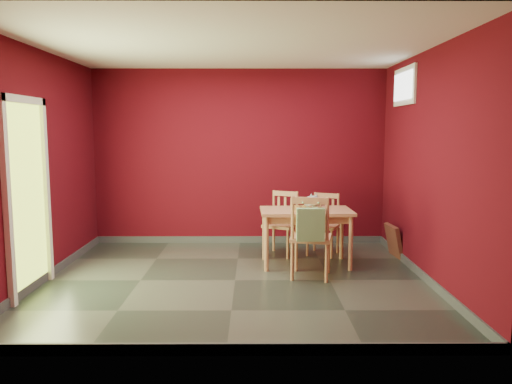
{
  "coord_description": "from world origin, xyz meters",
  "views": [
    {
      "loc": [
        0.22,
        -5.74,
        1.77
      ],
      "look_at": [
        0.25,
        0.45,
        1.0
      ],
      "focal_mm": 35.0,
      "sensor_mm": 36.0,
      "label": 1
    }
  ],
  "objects_px": {
    "chair_far_right": "(324,223)",
    "picture_frame": "(394,241)",
    "chair_far_left": "(282,223)",
    "dining_table": "(306,217)",
    "chair_near": "(311,236)",
    "tote_bag": "(311,224)",
    "cat": "(312,200)"
  },
  "relations": [
    {
      "from": "chair_far_left",
      "to": "dining_table",
      "type": "bearing_deg",
      "value": -63.68
    },
    {
      "from": "dining_table",
      "to": "chair_near",
      "type": "bearing_deg",
      "value": -90.24
    },
    {
      "from": "chair_far_right",
      "to": "picture_frame",
      "type": "bearing_deg",
      "value": -9.91
    },
    {
      "from": "chair_far_right",
      "to": "tote_bag",
      "type": "distance_m",
      "value": 1.47
    },
    {
      "from": "dining_table",
      "to": "picture_frame",
      "type": "relative_size",
      "value": 2.6
    },
    {
      "from": "cat",
      "to": "picture_frame",
      "type": "bearing_deg",
      "value": 31.96
    },
    {
      "from": "chair_near",
      "to": "picture_frame",
      "type": "relative_size",
      "value": 2.18
    },
    {
      "from": "chair_far_left",
      "to": "cat",
      "type": "height_order",
      "value": "cat"
    },
    {
      "from": "dining_table",
      "to": "tote_bag",
      "type": "height_order",
      "value": "tote_bag"
    },
    {
      "from": "chair_near",
      "to": "cat",
      "type": "distance_m",
      "value": 0.76
    },
    {
      "from": "tote_bag",
      "to": "chair_near",
      "type": "bearing_deg",
      "value": 82.37
    },
    {
      "from": "tote_bag",
      "to": "picture_frame",
      "type": "xyz_separation_m",
      "value": [
        1.32,
        1.24,
        -0.47
      ]
    },
    {
      "from": "chair_far_left",
      "to": "tote_bag",
      "type": "bearing_deg",
      "value": -79.71
    },
    {
      "from": "dining_table",
      "to": "picture_frame",
      "type": "distance_m",
      "value": 1.42
    },
    {
      "from": "dining_table",
      "to": "cat",
      "type": "bearing_deg",
      "value": 47.57
    },
    {
      "from": "dining_table",
      "to": "chair_far_left",
      "type": "distance_m",
      "value": 0.67
    },
    {
      "from": "chair_far_left",
      "to": "chair_near",
      "type": "xyz_separation_m",
      "value": [
        0.28,
        -1.16,
        0.05
      ]
    },
    {
      "from": "chair_far_left",
      "to": "chair_far_right",
      "type": "height_order",
      "value": "chair_far_left"
    },
    {
      "from": "chair_near",
      "to": "tote_bag",
      "type": "height_order",
      "value": "chair_near"
    },
    {
      "from": "dining_table",
      "to": "chair_near",
      "type": "relative_size",
      "value": 1.19
    },
    {
      "from": "chair_far_left",
      "to": "cat",
      "type": "distance_m",
      "value": 0.73
    },
    {
      "from": "dining_table",
      "to": "picture_frame",
      "type": "height_order",
      "value": "dining_table"
    },
    {
      "from": "chair_far_left",
      "to": "chair_near",
      "type": "distance_m",
      "value": 1.19
    },
    {
      "from": "chair_far_right",
      "to": "cat",
      "type": "distance_m",
      "value": 0.69
    },
    {
      "from": "dining_table",
      "to": "chair_far_right",
      "type": "distance_m",
      "value": 0.7
    },
    {
      "from": "tote_bag",
      "to": "cat",
      "type": "distance_m",
      "value": 0.93
    },
    {
      "from": "dining_table",
      "to": "chair_near",
      "type": "xyz_separation_m",
      "value": [
        -0.0,
        -0.58,
        -0.13
      ]
    },
    {
      "from": "chair_far_left",
      "to": "picture_frame",
      "type": "xyz_separation_m",
      "value": [
        1.57,
        -0.15,
        -0.23
      ]
    },
    {
      "from": "chair_far_left",
      "to": "picture_frame",
      "type": "distance_m",
      "value": 1.59
    },
    {
      "from": "dining_table",
      "to": "picture_frame",
      "type": "bearing_deg",
      "value": 18.24
    },
    {
      "from": "dining_table",
      "to": "chair_far_left",
      "type": "height_order",
      "value": "chair_far_left"
    },
    {
      "from": "chair_near",
      "to": "tote_bag",
      "type": "bearing_deg",
      "value": -97.63
    }
  ]
}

